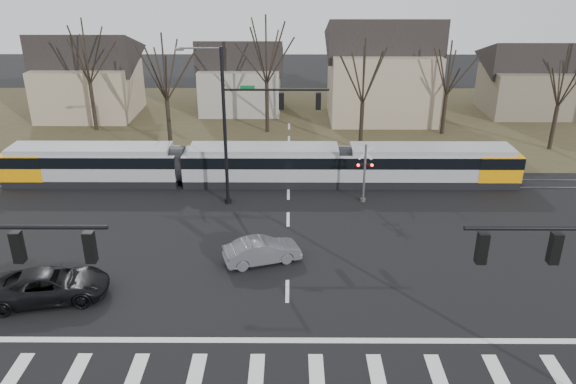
{
  "coord_description": "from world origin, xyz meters",
  "views": [
    {
      "loc": [
        0.15,
        -21.43,
        15.49
      ],
      "look_at": [
        0.0,
        9.0,
        2.3
      ],
      "focal_mm": 35.0,
      "sensor_mm": 36.0,
      "label": 1
    }
  ],
  "objects_px": {
    "suv": "(50,285)",
    "rail_crossing_signal": "(364,175)",
    "sedan": "(262,251)",
    "tram": "(262,163)"
  },
  "relations": [
    {
      "from": "tram",
      "to": "suv",
      "type": "bearing_deg",
      "value": -122.71
    },
    {
      "from": "suv",
      "to": "rail_crossing_signal",
      "type": "distance_m",
      "value": 20.0
    },
    {
      "from": "sedan",
      "to": "suv",
      "type": "xyz_separation_m",
      "value": [
        -9.96,
        -3.52,
        0.07
      ]
    },
    {
      "from": "suv",
      "to": "tram",
      "type": "bearing_deg",
      "value": -43.74
    },
    {
      "from": "tram",
      "to": "suv",
      "type": "xyz_separation_m",
      "value": [
        -9.43,
        -14.69,
        -0.75
      ]
    },
    {
      "from": "suv",
      "to": "rail_crossing_signal",
      "type": "height_order",
      "value": "rail_crossing_signal"
    },
    {
      "from": "sedan",
      "to": "rail_crossing_signal",
      "type": "relative_size",
      "value": 1.09
    },
    {
      "from": "tram",
      "to": "suv",
      "type": "distance_m",
      "value": 17.47
    },
    {
      "from": "rail_crossing_signal",
      "to": "sedan",
      "type": "bearing_deg",
      "value": -128.67
    },
    {
      "from": "tram",
      "to": "rail_crossing_signal",
      "type": "relative_size",
      "value": 9.11
    }
  ]
}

